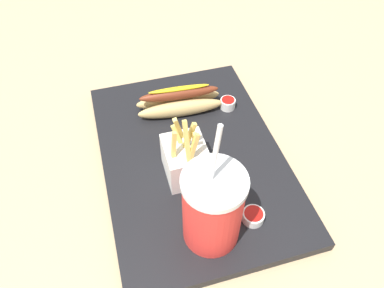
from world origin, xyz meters
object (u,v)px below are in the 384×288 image
Objects in this scene: soda_cup at (213,208)px; hot_dog_1 at (179,102)px; ketchup_cup_2 at (253,216)px; fries_basket at (185,159)px; ketchup_cup_1 at (228,103)px.

soda_cup is 0.30m from hot_dog_1.
soda_cup is 6.50× the size of ketchup_cup_2.
fries_basket reaches higher than ketchup_cup_1.
hot_dog_1 reaches higher than ketchup_cup_1.
soda_cup is 7.47× the size of ketchup_cup_1.
ketchup_cup_1 is at bearing -42.58° from fries_basket.
hot_dog_1 is at bearing -10.94° from fries_basket.
hot_dog_1 is (0.16, -0.03, -0.01)m from fries_basket.
fries_basket is 0.15m from ketchup_cup_2.
fries_basket is at bearing 169.06° from hot_dog_1.
soda_cup is at bearing 155.29° from ketchup_cup_1.
ketchup_cup_2 is (0.00, -0.07, -0.06)m from soda_cup.
ketchup_cup_2 is at bearing -146.65° from fries_basket.
soda_cup is 0.13m from fries_basket.
ketchup_cup_1 reaches higher than ketchup_cup_2.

